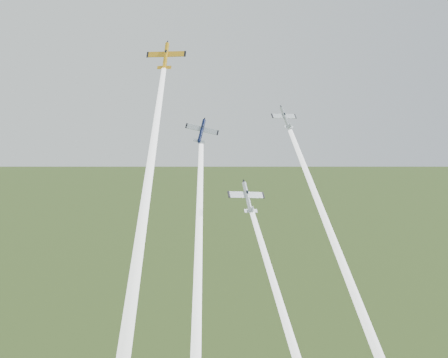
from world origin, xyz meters
TOP-DOWN VIEW (x-y plane):
  - plane_yellow at (-10.07, 0.93)m, footprint 9.22×7.85m
  - smoke_trail_yellow at (-16.82, -16.84)m, footprint 15.20×34.95m
  - plane_navy at (-3.17, -0.09)m, footprint 8.61×5.82m
  - smoke_trail_navy at (-8.12, -19.40)m, footprint 11.83×37.71m
  - plane_silver_right at (15.49, 2.55)m, footprint 7.45×6.29m
  - smoke_trail_silver_right at (22.45, -18.58)m, footprint 15.71×41.53m
  - plane_silver_low at (3.06, -11.78)m, footprint 8.33×7.19m

SIDE VIEW (x-z plane):
  - smoke_trail_silver_right at x=22.45m, z-range 38.79..101.65m
  - smoke_trail_navy at x=-8.12m, z-range 43.21..99.12m
  - smoke_trail_yellow at x=-16.82m, z-range 60.67..113.82m
  - plane_silver_low at x=3.06m, z-range 85.31..93.13m
  - plane_navy at x=-3.17m, z-range 97.36..104.88m
  - plane_silver_right at x=15.49m, z-range 100.59..106.71m
  - plane_yellow at x=-10.07m, z-range 112.17..119.47m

